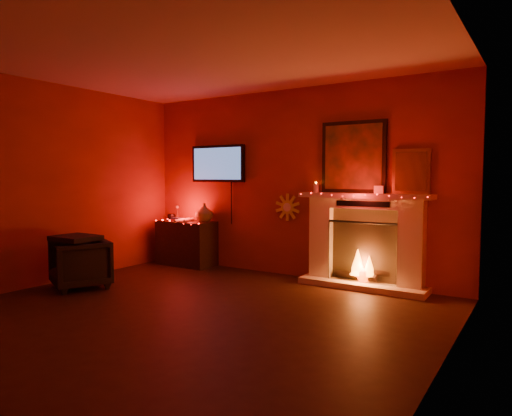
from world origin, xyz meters
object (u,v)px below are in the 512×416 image
(console_table, at_px, (188,240))
(fireplace, at_px, (364,232))
(sunburst_clock, at_px, (287,207))
(tv, at_px, (218,164))
(armchair, at_px, (80,264))

(console_table, bearing_deg, fireplace, 2.44)
(fireplace, xyz_separation_m, sunburst_clock, (-1.19, 0.09, 0.28))
(tv, xyz_separation_m, sunburst_clock, (1.25, 0.03, -0.65))
(sunburst_clock, height_order, console_table, sunburst_clock)
(fireplace, height_order, console_table, fireplace)
(tv, distance_m, sunburst_clock, 1.41)
(tv, height_order, console_table, tv)
(armchair, bearing_deg, sunburst_clock, 72.89)
(fireplace, bearing_deg, tv, 178.50)
(console_table, xyz_separation_m, armchair, (-0.16, -1.92, -0.09))
(sunburst_clock, relative_size, console_table, 0.39)
(armchair, bearing_deg, console_table, 109.69)
(fireplace, bearing_deg, sunburst_clock, 175.63)
(tv, distance_m, console_table, 1.35)
(console_table, distance_m, armchair, 1.93)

